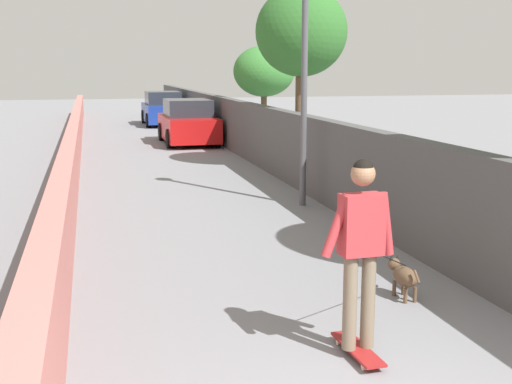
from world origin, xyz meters
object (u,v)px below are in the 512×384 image
tree_right_far (264,72)px  person_skateboarder (361,239)px  tree_right_near (301,33)px  skateboard (357,349)px  dog (403,275)px  car_near (188,123)px  car_far (163,109)px  lamp_post (305,34)px

tree_right_far → person_skateboarder: tree_right_far is taller
tree_right_near → skateboard: (-10.73, 2.95, -3.41)m
dog → skateboard: bearing=139.4°
tree_right_near → car_near: bearing=16.1°
skateboard → car_far: 25.20m
tree_right_far → skateboard: 17.28m
skateboard → dog: dog is taller
skateboard → lamp_post: bearing=-14.1°
skateboard → car_far: car_far is taller
skateboard → person_skateboarder: size_ratio=0.46×
tree_right_near → skateboard: size_ratio=5.75×
skateboard → person_skateboarder: 1.05m
tree_right_near → tree_right_far: size_ratio=1.37×
lamp_post → car_near: bearing=3.2°
skateboard → car_near: 17.43m
tree_right_near → person_skateboarder: bearing=164.6°
tree_right_near → person_skateboarder: size_ratio=2.64×
dog → car_far: 23.87m
tree_right_near → lamp_post: size_ratio=0.97×
tree_right_far → car_near: bearing=75.6°
car_near → car_far: same height
tree_right_far → person_skateboarder: bearing=167.9°
lamp_post → skateboard: lamp_post is taller
car_near → dog: bearing=-179.7°
tree_right_near → person_skateboarder: (-10.73, 2.95, -2.36)m
tree_right_near → dog: size_ratio=2.86×
tree_right_far → lamp_post: (-10.22, 1.97, 0.75)m
lamp_post → car_far: bearing=1.8°
tree_right_far → dog: bearing=170.9°
person_skateboarder → lamp_post: bearing=-14.1°
tree_right_far → car_near: 3.19m
lamp_post → tree_right_near: bearing=-17.4°
lamp_post → car_near: size_ratio=1.25×
tree_right_near → car_near: tree_right_near is taller
skateboard → person_skateboarder: bearing=-90.0°
skateboard → car_far: bearing=-2.3°
dog → car_far: bearing=0.2°
person_skateboarder → car_near: size_ratio=0.46×
tree_right_near → person_skateboarder: 11.37m
tree_right_near → skateboard: tree_right_near is taller
person_skateboarder → dog: size_ratio=1.08×
tree_right_far → car_far: tree_right_far is taller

